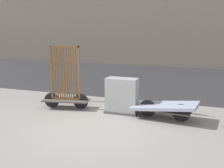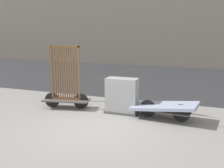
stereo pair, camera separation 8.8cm
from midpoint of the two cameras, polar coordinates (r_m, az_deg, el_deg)
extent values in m
plane|color=gray|center=(7.55, -3.95, -9.45)|extent=(60.00, 60.00, 0.00)
cube|color=#2D2D30|center=(15.30, 8.49, 1.33)|extent=(56.00, 10.12, 0.01)
cube|color=#4C4742|center=(9.40, -10.22, -3.48)|extent=(1.72, 0.93, 0.04)
cylinder|color=black|center=(9.26, -7.10, -3.75)|extent=(0.54, 0.14, 0.54)
cylinder|color=black|center=(9.58, -13.23, -3.44)|extent=(0.54, 0.14, 0.54)
cylinder|color=gray|center=(9.11, -3.23, -3.80)|extent=(0.69, 0.17, 0.03)
cube|color=brown|center=(9.39, -10.23, -3.15)|extent=(1.04, 0.27, 0.07)
cube|color=brown|center=(9.10, -10.65, 8.01)|extent=(1.04, 0.27, 0.07)
cube|color=brown|center=(9.36, -13.26, 2.38)|extent=(0.08, 0.08, 1.89)
cube|color=brown|center=(9.06, -7.51, 2.29)|extent=(0.08, 0.08, 1.89)
cube|color=brown|center=(9.32, -12.59, 2.38)|extent=(0.04, 0.06, 1.82)
cube|color=brown|center=(9.29, -12.12, 2.37)|extent=(0.04, 0.06, 1.82)
cube|color=brown|center=(9.27, -11.64, 2.36)|extent=(0.04, 0.06, 1.82)
cube|color=brown|center=(9.24, -11.16, 2.35)|extent=(0.04, 0.06, 1.82)
cube|color=brown|center=(9.21, -10.68, 2.35)|extent=(0.04, 0.06, 1.82)
cube|color=brown|center=(9.19, -10.19, 2.34)|extent=(0.04, 0.06, 1.82)
cube|color=brown|center=(9.16, -9.70, 2.33)|extent=(0.04, 0.06, 1.82)
cube|color=brown|center=(9.14, -9.21, 2.32)|extent=(0.04, 0.06, 1.82)
cube|color=brown|center=(9.11, -8.72, 2.31)|extent=(0.04, 0.06, 1.82)
cube|color=brown|center=(9.09, -8.23, 2.30)|extent=(0.04, 0.06, 1.82)
cube|color=#4C4742|center=(8.31, 10.99, -5.54)|extent=(1.69, 0.81, 0.04)
cylinder|color=black|center=(8.20, 14.57, -6.08)|extent=(0.54, 0.10, 0.54)
cylinder|color=black|center=(8.46, 7.53, -5.25)|extent=(0.54, 0.10, 0.54)
cylinder|color=gray|center=(8.10, 18.99, -6.43)|extent=(0.70, 0.12, 0.03)
cube|color=#8C93A8|center=(8.27, 11.03, -4.69)|extent=(2.09, 1.18, 0.34)
cube|color=#4C4C4C|center=(8.80, 1.85, -6.04)|extent=(1.10, 0.54, 0.08)
cube|color=gray|center=(8.65, 1.87, -2.57)|extent=(1.04, 0.48, 1.18)
camera|label=1|loc=(0.04, -90.30, -0.06)|focal=42.00mm
camera|label=2|loc=(0.04, 89.70, 0.06)|focal=42.00mm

